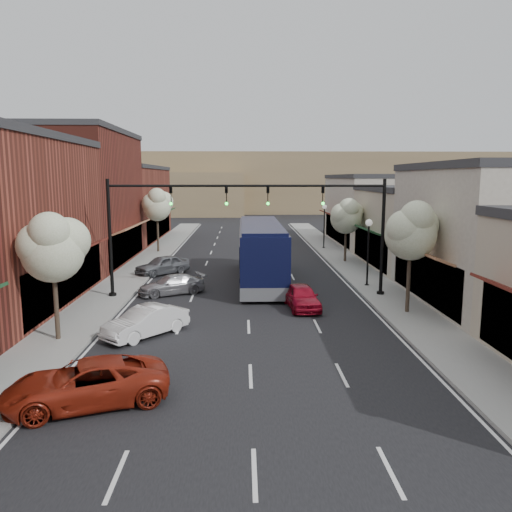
{
  "coord_description": "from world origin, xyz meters",
  "views": [
    {
      "loc": [
        -0.25,
        -21.05,
        7.06
      ],
      "look_at": [
        0.56,
        9.84,
        2.2
      ],
      "focal_mm": 35.0,
      "sensor_mm": 36.0,
      "label": 1
    }
  ],
  "objects": [
    {
      "name": "ground",
      "position": [
        0.0,
        0.0,
        0.0
      ],
      "size": [
        160.0,
        160.0,
        0.0
      ],
      "primitive_type": "plane",
      "color": "black",
      "rests_on": "ground"
    },
    {
      "name": "sidewalk_left",
      "position": [
        -8.4,
        18.5,
        0.07
      ],
      "size": [
        2.8,
        73.0,
        0.15
      ],
      "primitive_type": "cube",
      "color": "gray",
      "rests_on": "ground"
    },
    {
      "name": "sidewalk_right",
      "position": [
        8.4,
        18.5,
        0.07
      ],
      "size": [
        2.8,
        73.0,
        0.15
      ],
      "primitive_type": "cube",
      "color": "gray",
      "rests_on": "ground"
    },
    {
      "name": "curb_left",
      "position": [
        -7.0,
        18.5,
        0.07
      ],
      "size": [
        0.25,
        73.0,
        0.17
      ],
      "primitive_type": "cube",
      "color": "gray",
      "rests_on": "ground"
    },
    {
      "name": "curb_right",
      "position": [
        7.0,
        18.5,
        0.07
      ],
      "size": [
        0.25,
        73.0,
        0.17
      ],
      "primitive_type": "cube",
      "color": "gray",
      "rests_on": "ground"
    },
    {
      "name": "bldg_left_midfar",
      "position": [
        -14.24,
        20.0,
        5.4
      ],
      "size": [
        10.14,
        14.1,
        10.9
      ],
      "color": "maroon",
      "rests_on": "ground"
    },
    {
      "name": "bldg_left_far",
      "position": [
        -14.22,
        36.0,
        4.16
      ],
      "size": [
        10.14,
        18.1,
        8.4
      ],
      "color": "brown",
      "rests_on": "ground"
    },
    {
      "name": "bldg_right_midnear",
      "position": [
        13.72,
        6.0,
        3.91
      ],
      "size": [
        9.14,
        12.1,
        7.9
      ],
      "color": "#BFB5A4",
      "rests_on": "ground"
    },
    {
      "name": "bldg_right_midfar",
      "position": [
        13.7,
        18.0,
        3.17
      ],
      "size": [
        9.14,
        12.1,
        6.4
      ],
      "color": "#B3A38E",
      "rests_on": "ground"
    },
    {
      "name": "bldg_right_far",
      "position": [
        13.71,
        32.0,
        3.66
      ],
      "size": [
        9.14,
        16.1,
        7.4
      ],
      "color": "#BFB5A4",
      "rests_on": "ground"
    },
    {
      "name": "hill_far",
      "position": [
        0.0,
        90.0,
        6.0
      ],
      "size": [
        120.0,
        30.0,
        12.0
      ],
      "primitive_type": "cube",
      "color": "#7A6647",
      "rests_on": "ground"
    },
    {
      "name": "hill_near",
      "position": [
        -25.0,
        78.0,
        4.0
      ],
      "size": [
        50.0,
        20.0,
        8.0
      ],
      "primitive_type": "cube",
      "color": "#7A6647",
      "rests_on": "ground"
    },
    {
      "name": "signal_mast_right",
      "position": [
        5.62,
        8.0,
        4.62
      ],
      "size": [
        8.22,
        0.46,
        7.0
      ],
      "color": "black",
      "rests_on": "ground"
    },
    {
      "name": "signal_mast_left",
      "position": [
        -5.62,
        8.0,
        4.62
      ],
      "size": [
        8.22,
        0.46,
        7.0
      ],
      "color": "black",
      "rests_on": "ground"
    },
    {
      "name": "tree_right_near",
      "position": [
        8.35,
        3.94,
        4.45
      ],
      "size": [
        2.85,
        2.65,
        5.95
      ],
      "color": "#47382B",
      "rests_on": "ground"
    },
    {
      "name": "tree_right_far",
      "position": [
        8.35,
        19.94,
        3.99
      ],
      "size": [
        2.85,
        2.65,
        5.43
      ],
      "color": "#47382B",
      "rests_on": "ground"
    },
    {
      "name": "tree_left_near",
      "position": [
        -8.25,
        -0.06,
        4.22
      ],
      "size": [
        2.85,
        2.65,
        5.69
      ],
      "color": "#47382B",
      "rests_on": "ground"
    },
    {
      "name": "tree_left_far",
      "position": [
        -8.25,
        25.94,
        4.6
      ],
      "size": [
        2.85,
        2.65,
        6.13
      ],
      "color": "#47382B",
      "rests_on": "ground"
    },
    {
      "name": "lamp_post_near",
      "position": [
        7.8,
        10.5,
        3.01
      ],
      "size": [
        0.44,
        0.44,
        4.44
      ],
      "color": "black",
      "rests_on": "ground"
    },
    {
      "name": "lamp_post_far",
      "position": [
        7.8,
        28.0,
        3.01
      ],
      "size": [
        0.44,
        0.44,
        4.44
      ],
      "color": "black",
      "rests_on": "ground"
    },
    {
      "name": "coach_bus",
      "position": [
        0.96,
        12.58,
        2.08
      ],
      "size": [
        2.97,
        13.15,
        4.01
      ],
      "rotation": [
        0.0,
        0.0,
        0.0
      ],
      "color": "black",
      "rests_on": "ground"
    },
    {
      "name": "red_hatchback",
      "position": [
        2.93,
        5.3,
        0.66
      ],
      "size": [
        1.95,
        4.04,
        1.33
      ],
      "primitive_type": "imported",
      "rotation": [
        0.0,
        0.0,
        0.1
      ],
      "color": "maroon",
      "rests_on": "ground"
    },
    {
      "name": "parked_car_a",
      "position": [
        -5.18,
        -6.13,
        0.7
      ],
      "size": [
        5.52,
        3.86,
        1.4
      ],
      "primitive_type": "imported",
      "rotation": [
        0.0,
        0.0,
        -1.23
      ],
      "color": "maroon",
      "rests_on": "ground"
    },
    {
      "name": "parked_car_b",
      "position": [
        -4.63,
        0.72,
        0.67
      ],
      "size": [
        3.74,
        3.99,
        1.34
      ],
      "primitive_type": "imported",
      "rotation": [
        0.0,
        0.0,
        -0.72
      ],
      "color": "silver",
      "rests_on": "ground"
    },
    {
      "name": "parked_car_c",
      "position": [
        -4.63,
        8.88,
        0.59
      ],
      "size": [
        4.4,
        3.27,
        1.19
      ],
      "primitive_type": "imported",
      "rotation": [
        0.0,
        0.0,
        -1.12
      ],
      "color": "#A0A0A5",
      "rests_on": "ground"
    },
    {
      "name": "parked_car_d",
      "position": [
        -6.2,
        15.25,
        0.7
      ],
      "size": [
        4.15,
        3.99,
        1.4
      ],
      "primitive_type": "imported",
      "rotation": [
        0.0,
        0.0,
        -0.83
      ],
      "color": "slate",
      "rests_on": "ground"
    }
  ]
}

